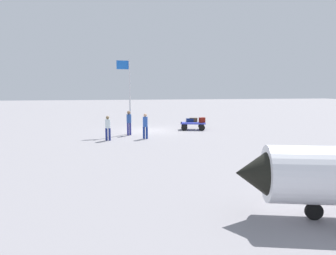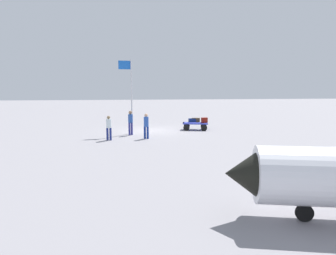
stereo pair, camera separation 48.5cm
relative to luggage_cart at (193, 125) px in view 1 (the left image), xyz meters
name	(u,v)px [view 1 (the left image)]	position (x,y,z in m)	size (l,w,h in m)	color
ground_plane	(150,131)	(3.38, -0.15, -0.42)	(120.00, 120.00, 0.00)	gray
luggage_cart	(193,125)	(0.00, 0.00, 0.00)	(2.08, 1.47, 0.58)	#323DB7
suitcase_tan	(202,120)	(-0.72, 0.12, 0.36)	(0.49, 0.38, 0.40)	maroon
suitcase_dark	(190,120)	(0.14, -0.43, 0.30)	(0.56, 0.33, 0.29)	navy
suitcase_olive	(193,120)	(-0.18, -0.46, 0.32)	(0.71, 0.54, 0.32)	#473720
worker_lead	(145,125)	(4.07, 3.58, 0.51)	(0.41, 0.41, 1.64)	navy
worker_trailing	(108,127)	(6.44, 3.83, 0.46)	(0.39, 0.39, 1.55)	navy
worker_supervisor	(129,121)	(5.04, 1.91, 0.58)	(0.45, 0.45, 1.71)	navy
flagpole	(128,90)	(5.03, 1.20, 2.71)	(0.94, 0.14, 5.27)	silver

